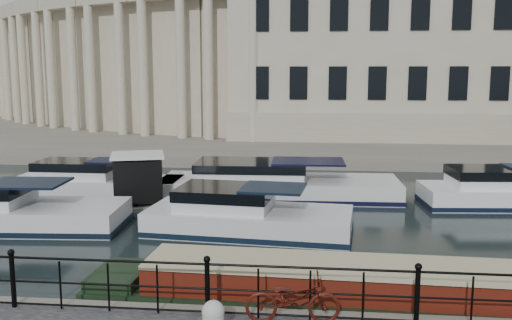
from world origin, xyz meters
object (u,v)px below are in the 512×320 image
at_px(narrowboat, 402,303).
at_px(harbour_hut, 138,183).
at_px(bicycle, 293,299).
at_px(mooring_bollard, 213,318).

distance_m(narrowboat, harbour_hut, 13.09).
xyz_separation_m(narrowboat, harbour_hut, (-8.88, 9.59, 0.59)).
distance_m(bicycle, mooring_bollard, 1.56).
relative_size(bicycle, harbour_hut, 0.55).
bearing_deg(harbour_hut, mooring_bollard, -83.75).
bearing_deg(harbour_hut, bicycle, -76.92).
bearing_deg(narrowboat, bicycle, -142.54).
xyz_separation_m(mooring_bollard, narrowboat, (3.71, 2.23, -0.48)).
relative_size(mooring_bollard, harbour_hut, 0.19).
height_order(bicycle, narrowboat, bicycle).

